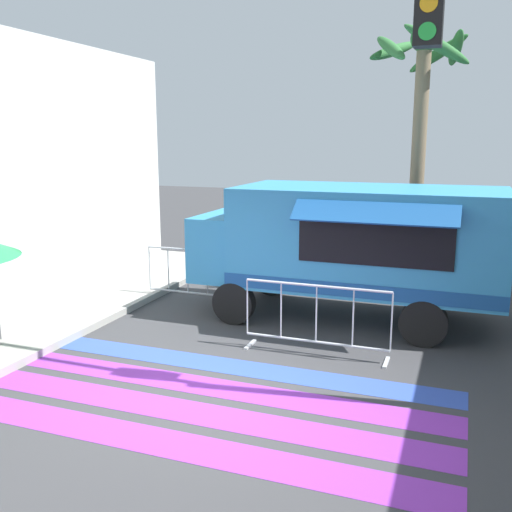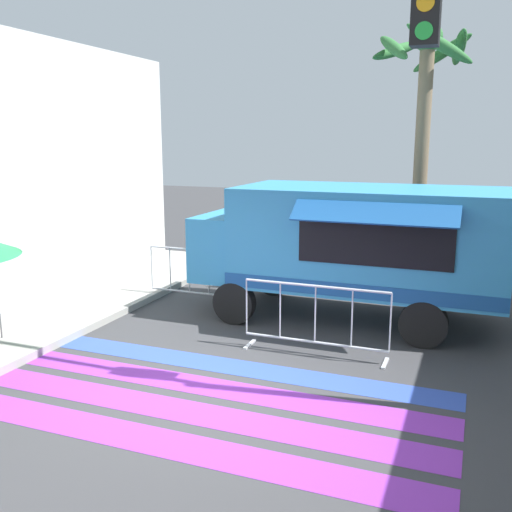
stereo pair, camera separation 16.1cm
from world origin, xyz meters
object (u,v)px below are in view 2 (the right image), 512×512
(traffic_signal_pole, at_px, (480,82))
(palm_tree, at_px, (423,102))
(food_truck, at_px, (346,240))
(barricade_front, at_px, (315,320))
(barricade_side, at_px, (189,276))

(traffic_signal_pole, distance_m, palm_tree, 5.95)
(food_truck, relative_size, barricade_front, 2.39)
(traffic_signal_pole, relative_size, palm_tree, 1.03)
(food_truck, distance_m, palm_tree, 3.90)
(food_truck, height_order, traffic_signal_pole, traffic_signal_pole)
(traffic_signal_pole, bearing_deg, barricade_side, 150.84)
(barricade_front, height_order, barricade_side, same)
(traffic_signal_pole, xyz_separation_m, palm_tree, (-1.17, 5.83, 0.13))
(food_truck, relative_size, barricade_side, 3.06)
(food_truck, bearing_deg, traffic_signal_pole, -55.24)
(food_truck, relative_size, palm_tree, 0.98)
(traffic_signal_pole, bearing_deg, palm_tree, 101.30)
(barricade_front, xyz_separation_m, palm_tree, (0.99, 4.76, 3.54))
(food_truck, height_order, barricade_side, food_truck)
(barricade_front, bearing_deg, traffic_signal_pole, -26.33)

